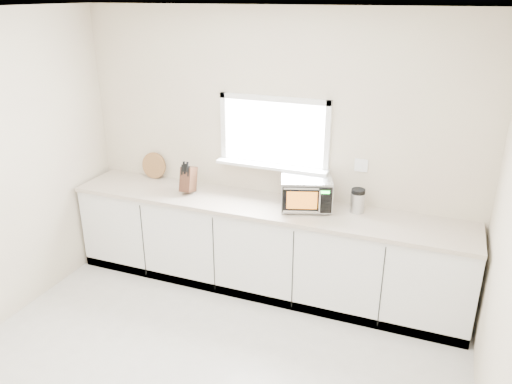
% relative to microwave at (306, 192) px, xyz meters
% --- Properties ---
extents(back_wall, '(4.00, 0.17, 2.70)m').
position_rel_microwave_xyz_m(back_wall, '(-0.40, 0.25, 0.29)').
color(back_wall, beige).
rests_on(back_wall, ground).
extents(cabinets, '(3.92, 0.60, 0.88)m').
position_rel_microwave_xyz_m(cabinets, '(-0.40, -0.05, -0.64)').
color(cabinets, white).
rests_on(cabinets, ground).
extents(countertop, '(3.92, 0.64, 0.04)m').
position_rel_microwave_xyz_m(countertop, '(-0.40, -0.06, -0.18)').
color(countertop, beige).
rests_on(countertop, cabinets).
extents(microwave, '(0.55, 0.49, 0.30)m').
position_rel_microwave_xyz_m(microwave, '(0.00, 0.00, 0.00)').
color(microwave, black).
rests_on(microwave, countertop).
extents(knife_block, '(0.13, 0.24, 0.34)m').
position_rel_microwave_xyz_m(knife_block, '(-1.21, -0.05, -0.01)').
color(knife_block, '#4C2D1B').
rests_on(knife_block, countertop).
extents(cutting_board, '(0.28, 0.07, 0.28)m').
position_rel_microwave_xyz_m(cutting_board, '(-1.76, 0.19, -0.02)').
color(cutting_board, '#9A6A3B').
rests_on(cutting_board, countertop).
extents(coffee_grinder, '(0.13, 0.13, 0.23)m').
position_rel_microwave_xyz_m(coffee_grinder, '(0.46, 0.09, -0.04)').
color(coffee_grinder, '#AFB1B6').
rests_on(coffee_grinder, countertop).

